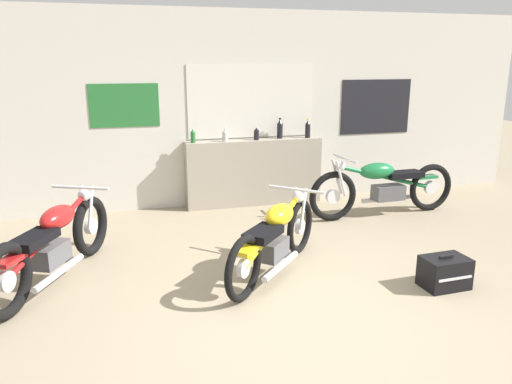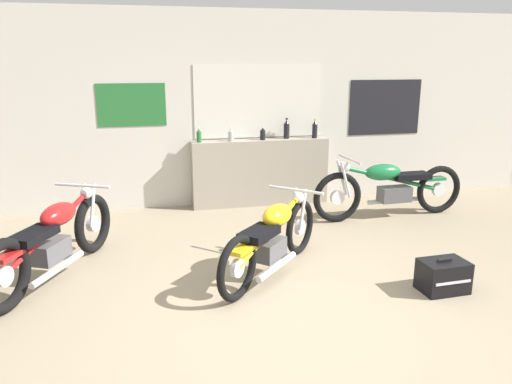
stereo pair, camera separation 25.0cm
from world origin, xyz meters
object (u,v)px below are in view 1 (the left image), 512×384
(motorcycle_red, at_px, (54,243))
(hard_case_black, at_px, (445,272))
(bottle_leftmost, at_px, (193,136))
(bottle_right_center, at_px, (280,129))
(bottle_left_center, at_px, (225,135))
(motorcycle_yellow, at_px, (275,237))
(bottle_center, at_px, (256,134))
(motorcycle_green, at_px, (384,186))
(bottle_rightmost, at_px, (308,129))

(motorcycle_red, distance_m, hard_case_black, 3.75)
(bottle_leftmost, relative_size, bottle_right_center, 0.68)
(hard_case_black, bearing_deg, bottle_left_center, 114.23)
(bottle_leftmost, distance_m, motorcycle_yellow, 2.60)
(bottle_right_center, height_order, motorcycle_yellow, bottle_right_center)
(bottle_center, xyz_separation_m, motorcycle_red, (-2.61, -2.08, -0.66))
(motorcycle_green, height_order, motorcycle_yellow, motorcycle_green)
(bottle_right_center, bearing_deg, bottle_rightmost, -7.20)
(bottle_left_center, xyz_separation_m, hard_case_black, (1.44, -3.19, -0.91))
(bottle_right_center, distance_m, motorcycle_green, 1.72)
(hard_case_black, bearing_deg, bottle_rightmost, 93.07)
(bottle_center, relative_size, hard_case_black, 0.44)
(bottle_rightmost, distance_m, motorcycle_yellow, 2.88)
(bottle_right_center, distance_m, hard_case_black, 3.45)
(bottle_leftmost, xyz_separation_m, bottle_center, (0.93, 0.01, -0.01))
(bottle_center, relative_size, motorcycle_yellow, 0.13)
(motorcycle_red, bearing_deg, bottle_leftmost, 51.05)
(motorcycle_red, bearing_deg, bottle_rightmost, 31.50)
(bottle_left_center, xyz_separation_m, motorcycle_green, (2.01, -0.99, -0.64))
(bottle_center, height_order, bottle_rightmost, bottle_rightmost)
(motorcycle_yellow, relative_size, hard_case_black, 3.28)
(bottle_rightmost, relative_size, motorcycle_yellow, 0.20)
(motorcycle_green, relative_size, motorcycle_red, 1.15)
(bottle_leftmost, bearing_deg, motorcycle_green, -21.95)
(bottle_center, xyz_separation_m, hard_case_black, (0.97, -3.20, -0.91))
(motorcycle_red, distance_m, motorcycle_yellow, 2.15)
(motorcycle_red, xyz_separation_m, hard_case_black, (3.57, -1.12, -0.25))
(bottle_rightmost, height_order, motorcycle_green, bottle_rightmost)
(motorcycle_red, bearing_deg, bottle_left_center, 44.11)
(motorcycle_green, xyz_separation_m, motorcycle_red, (-4.15, -1.08, -0.02))
(bottle_rightmost, bearing_deg, motorcycle_yellow, -117.52)
(bottle_leftmost, bearing_deg, bottle_right_center, 2.59)
(motorcycle_green, bearing_deg, bottle_leftmost, 158.05)
(bottle_rightmost, xyz_separation_m, motorcycle_yellow, (-1.29, -2.47, -0.71))
(bottle_leftmost, relative_size, bottle_center, 1.07)
(bottle_left_center, distance_m, motorcycle_green, 2.33)
(bottle_right_center, bearing_deg, motorcycle_yellow, -108.98)
(bottle_leftmost, relative_size, bottle_left_center, 1.09)
(bottle_right_center, relative_size, motorcycle_red, 0.16)
(hard_case_black, bearing_deg, motorcycle_red, 162.62)
(motorcycle_green, bearing_deg, bottle_right_center, 137.96)
(bottle_left_center, relative_size, motorcycle_green, 0.09)
(bottle_center, height_order, motorcycle_yellow, bottle_center)
(bottle_right_center, distance_m, bottle_rightmost, 0.42)
(bottle_left_center, bearing_deg, bottle_center, 1.48)
(motorcycle_yellow, bearing_deg, bottle_right_center, 71.02)
(bottle_center, bearing_deg, bottle_right_center, 8.04)
(motorcycle_green, xyz_separation_m, hard_case_black, (-0.58, -2.20, -0.27))
(bottle_center, relative_size, motorcycle_green, 0.09)
(bottle_leftmost, xyz_separation_m, bottle_rightmost, (1.72, 0.01, 0.04))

